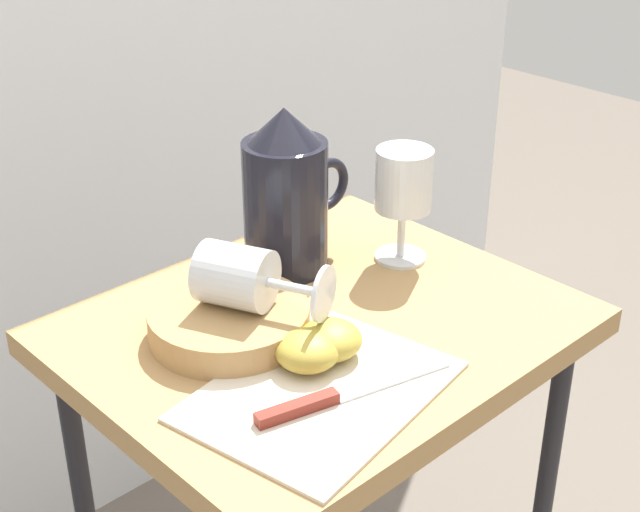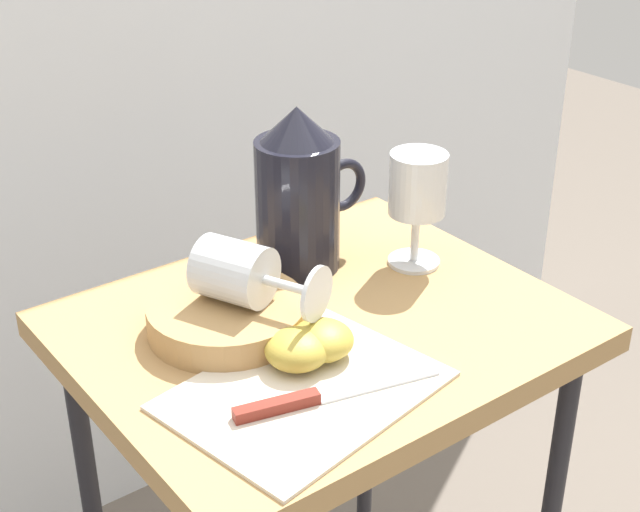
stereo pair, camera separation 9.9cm
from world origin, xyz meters
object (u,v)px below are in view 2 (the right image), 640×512
at_px(wine_glass_tipped_near, 239,273).
at_px(apple_half_right, 322,340).
at_px(table, 320,381).
at_px(basket_tray, 227,316).
at_px(wine_glass_upright, 418,191).
at_px(apple_half_left, 297,349).
at_px(pitcher, 299,203).
at_px(knife, 308,399).

distance_m(wine_glass_tipped_near, apple_half_right, 0.11).
relative_size(table, basket_tray, 4.17).
distance_m(wine_glass_upright, apple_half_left, 0.28).
relative_size(pitcher, apple_half_right, 3.04).
bearing_deg(knife, table, 49.00).
height_order(wine_glass_tipped_near, knife, wine_glass_tipped_near).
bearing_deg(knife, pitcher, 55.91).
relative_size(pitcher, wine_glass_tipped_near, 1.32).
xyz_separation_m(table, basket_tray, (-0.09, 0.04, 0.10)).
height_order(basket_tray, wine_glass_upright, wine_glass_upright).
xyz_separation_m(wine_glass_upright, knife, (-0.28, -0.16, -0.09)).
relative_size(basket_tray, wine_glass_tipped_near, 1.12).
relative_size(table, wine_glass_tipped_near, 4.68).
xyz_separation_m(pitcher, knife, (-0.16, -0.24, -0.07)).
xyz_separation_m(wine_glass_tipped_near, knife, (-0.02, -0.16, -0.06)).
distance_m(apple_half_left, apple_half_right, 0.03).
bearing_deg(table, wine_glass_tipped_near, 154.21).
bearing_deg(apple_half_right, wine_glass_upright, 24.36).
relative_size(pitcher, knife, 0.97).
bearing_deg(apple_half_left, wine_glass_tipped_near, 92.75).
height_order(wine_glass_tipped_near, apple_half_right, wine_glass_tipped_near).
height_order(apple_half_left, apple_half_right, same).
xyz_separation_m(wine_glass_tipped_near, apple_half_left, (0.00, -0.10, -0.05)).
xyz_separation_m(apple_half_left, apple_half_right, (0.03, -0.00, 0.00)).
xyz_separation_m(table, wine_glass_upright, (0.17, 0.04, 0.18)).
distance_m(table, knife, 0.18).
bearing_deg(wine_glass_upright, apple_half_right, -155.64).
bearing_deg(wine_glass_tipped_near, apple_half_right, -70.53).
relative_size(basket_tray, apple_half_right, 2.59).
bearing_deg(wine_glass_upright, apple_half_left, -158.51).
relative_size(wine_glass_upright, apple_half_left, 2.16).
bearing_deg(basket_tray, pitcher, 26.51).
distance_m(wine_glass_tipped_near, knife, 0.17).
bearing_deg(apple_half_right, table, 54.34).
bearing_deg(wine_glass_tipped_near, basket_tray, 157.90).
bearing_deg(table, wine_glass_upright, 12.12).
height_order(wine_glass_upright, wine_glass_tipped_near, wine_glass_upright).
bearing_deg(wine_glass_tipped_near, table, -25.79).
distance_m(pitcher, apple_half_left, 0.23).
height_order(apple_half_right, knife, apple_half_right).
relative_size(wine_glass_tipped_near, apple_half_right, 2.30).
height_order(table, apple_half_right, apple_half_right).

